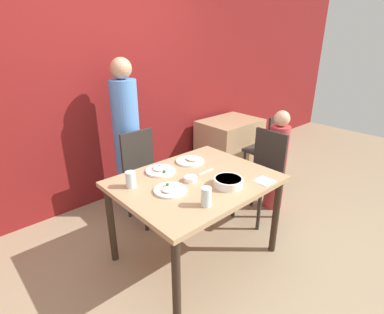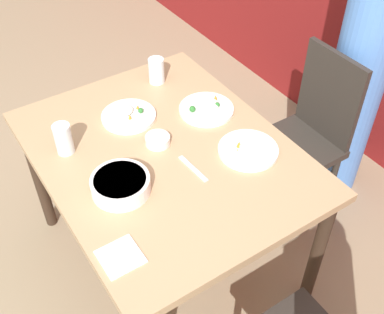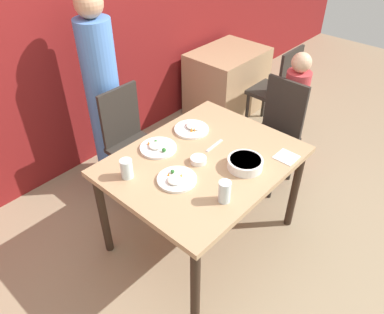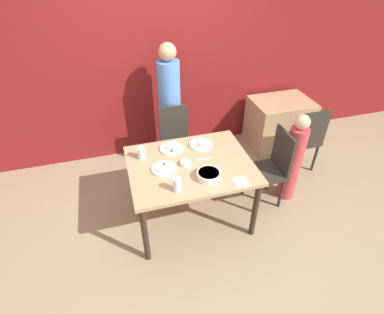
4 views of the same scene
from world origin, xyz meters
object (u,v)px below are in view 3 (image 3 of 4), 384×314
Objects in this scene: chair_adult_spot at (131,140)px; glass_water_tall at (127,169)px; chair_child_spot at (275,131)px; plate_rice_adult at (192,128)px; person_adult at (104,98)px; person_child at (292,116)px; bowl_curry at (245,163)px.

glass_water_tall is at bearing -130.19° from chair_adult_spot.
plate_rice_adult is (-0.77, 0.28, 0.27)m from chair_child_spot.
person_adult reaches higher than chair_adult_spot.
chair_adult_spot is at bearing 106.65° from plate_rice_adult.
plate_rice_adult is at bearing -79.17° from person_adult.
chair_adult_spot is 7.38× the size of glass_water_tall.
chair_adult_spot is at bearing 145.39° from person_child.
chair_child_spot is 1.49m from glass_water_tall.
person_child is 4.92× the size of bowl_curry.
chair_child_spot is (0.93, -0.83, 0.00)m from chair_adult_spot.
chair_adult_spot is 0.64m from plate_rice_adult.
chair_adult_spot is 1.46m from person_child.
plate_rice_adult is at bearing -110.21° from chair_child_spot.
person_adult reaches higher than bowl_curry.
person_child reaches higher than chair_adult_spot.
chair_child_spot is 7.38× the size of glass_water_tall.
person_adult is 1.46× the size of person_child.
chair_adult_spot is 0.83× the size of person_child.
plate_rice_adult is 0.68m from glass_water_tall.
person_adult is at bearing 90.00° from chair_adult_spot.
person_adult is (0.00, 0.31, 0.28)m from chair_adult_spot.
plate_rice_adult is at bearing -73.35° from chair_adult_spot.
bowl_curry is at bearing -86.75° from chair_adult_spot.
chair_child_spot is 4.10× the size of bowl_curry.
bowl_curry is 0.90× the size of plate_rice_adult.
chair_child_spot is 0.57× the size of person_adult.
glass_water_tall is (-1.71, 0.22, 0.29)m from person_child.
person_child is 1.20m from bowl_curry.
bowl_curry is 0.76m from glass_water_tall.
person_child reaches higher than glass_water_tall.
chair_adult_spot is 1.14m from bowl_curry.
person_child is at bearing -7.46° from glass_water_tall.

